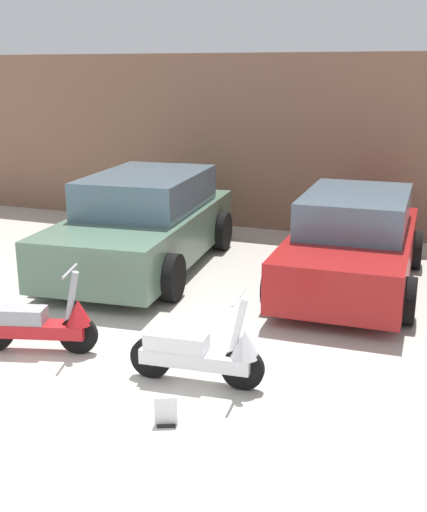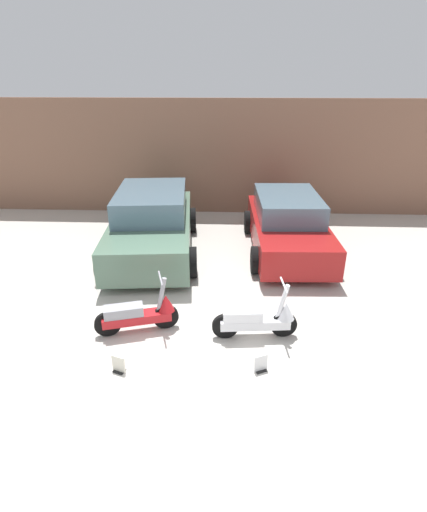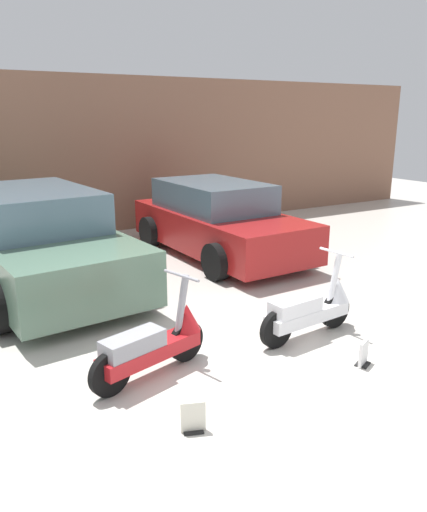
% 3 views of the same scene
% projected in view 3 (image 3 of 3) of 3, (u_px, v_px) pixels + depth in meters
% --- Properties ---
extents(ground_plane, '(28.00, 28.00, 0.00)m').
position_uv_depth(ground_plane, '(259.00, 397.00, 4.45)').
color(ground_plane, beige).
extents(wall_back, '(19.60, 0.12, 3.23)m').
position_uv_depth(wall_back, '(55.00, 158.00, 9.92)').
color(wall_back, '#845B47').
rests_on(wall_back, ground_plane).
extents(scooter_front_left, '(1.31, 0.62, 0.94)m').
position_uv_depth(scooter_front_left, '(155.00, 343.00, 4.76)').
color(scooter_front_left, black).
rests_on(scooter_front_left, ground_plane).
extents(scooter_front_right, '(1.35, 0.48, 0.94)m').
position_uv_depth(scooter_front_right, '(311.00, 308.00, 5.62)').
color(scooter_front_right, black).
rests_on(scooter_front_right, ground_plane).
extents(car_rear_left, '(2.32, 4.32, 1.42)m').
position_uv_depth(car_rear_left, '(38.00, 241.00, 7.17)').
color(car_rear_left, '#51705B').
rests_on(car_rear_left, ground_plane).
extents(car_rear_center, '(1.94, 3.85, 1.29)m').
position_uv_depth(car_rear_center, '(218.00, 220.00, 8.88)').
color(car_rear_center, maroon).
rests_on(car_rear_center, ground_plane).
extents(placard_near_left_scooter, '(0.20, 0.17, 0.26)m').
position_uv_depth(placard_near_left_scooter, '(193.00, 418.00, 3.95)').
color(placard_near_left_scooter, black).
rests_on(placard_near_left_scooter, ground_plane).
extents(placard_near_right_scooter, '(0.20, 0.18, 0.26)m').
position_uv_depth(placard_near_right_scooter, '(363.00, 354.00, 5.00)').
color(placard_near_right_scooter, black).
rests_on(placard_near_right_scooter, ground_plane).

